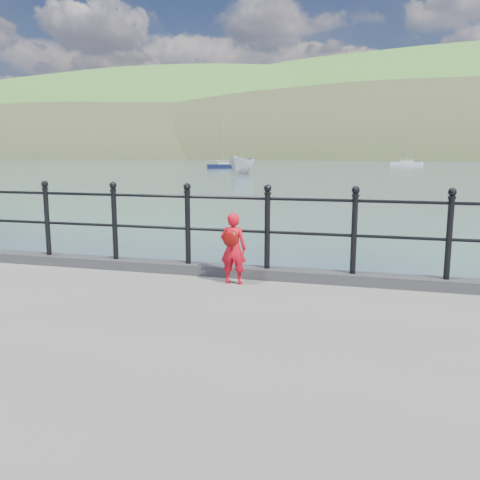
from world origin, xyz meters
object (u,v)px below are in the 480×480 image
(sailboat_deep, at_px, (407,164))
(launch_white, at_px, (242,165))
(child, at_px, (233,248))
(railing, at_px, (227,220))
(sailboat_left, at_px, (223,166))

(sailboat_deep, bearing_deg, launch_white, -99.72)
(child, xyz_separation_m, sailboat_deep, (6.83, 99.38, -1.16))
(railing, relative_size, child, 18.40)
(child, bearing_deg, sailboat_left, -74.75)
(child, relative_size, sailboat_deep, 0.11)
(railing, relative_size, launch_white, 3.09)
(child, height_order, sailboat_left, sailboat_left)
(child, relative_size, sailboat_left, 0.13)
(sailboat_deep, bearing_deg, sailboat_left, -125.15)
(railing, distance_m, child, 0.56)
(launch_white, distance_m, sailboat_left, 22.74)
(sailboat_left, bearing_deg, railing, -97.52)
(child, bearing_deg, sailboat_deep, -95.98)
(railing, xyz_separation_m, sailboat_left, (-22.93, 73.87, -1.48))
(child, distance_m, launch_white, 55.23)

